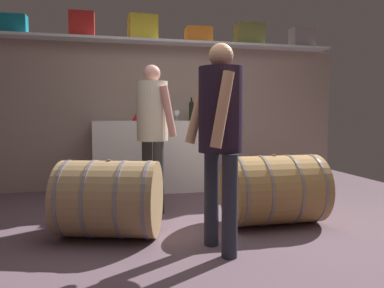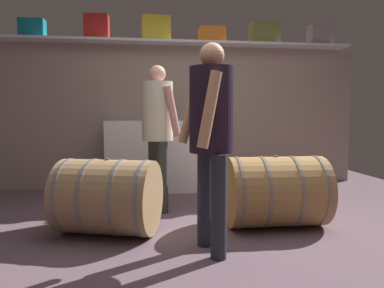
% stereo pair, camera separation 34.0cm
% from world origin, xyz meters
% --- Properties ---
extents(ground_plane, '(6.28, 7.98, 0.02)m').
position_xyz_m(ground_plane, '(0.00, 0.60, -0.01)').
color(ground_plane, '#634D58').
extents(back_wall_panel, '(5.08, 0.10, 1.97)m').
position_xyz_m(back_wall_panel, '(0.00, 2.39, 0.98)').
color(back_wall_panel, gray).
rests_on(back_wall_panel, ground).
extents(high_shelf_board, '(4.67, 0.40, 0.03)m').
position_xyz_m(high_shelf_board, '(0.00, 2.24, 1.98)').
color(high_shelf_board, silver).
rests_on(high_shelf_board, back_wall_panel).
extents(toolcase_teal, '(0.32, 0.19, 0.24)m').
position_xyz_m(toolcase_teal, '(-1.96, 2.24, 2.12)').
color(toolcase_teal, '#107488').
rests_on(toolcase_teal, high_shelf_board).
extents(toolcase_red, '(0.32, 0.24, 0.32)m').
position_xyz_m(toolcase_red, '(-1.15, 2.24, 2.16)').
color(toolcase_red, red).
rests_on(toolcase_red, high_shelf_board).
extents(toolcase_yellow, '(0.38, 0.31, 0.32)m').
position_xyz_m(toolcase_yellow, '(-0.37, 2.24, 2.16)').
color(toolcase_yellow, gold).
rests_on(toolcase_yellow, high_shelf_board).
extents(toolcase_orange, '(0.36, 0.28, 0.21)m').
position_xyz_m(toolcase_orange, '(0.40, 2.24, 2.10)').
color(toolcase_orange, orange).
rests_on(toolcase_orange, high_shelf_board).
extents(toolcase_olive, '(0.39, 0.25, 0.30)m').
position_xyz_m(toolcase_olive, '(1.15, 2.24, 2.15)').
color(toolcase_olive, olive).
rests_on(toolcase_olive, high_shelf_board).
extents(toolcase_grey, '(0.33, 0.27, 0.29)m').
position_xyz_m(toolcase_grey, '(1.98, 2.24, 2.14)').
color(toolcase_grey, gray).
rests_on(toolcase_grey, high_shelf_board).
extents(work_cabinet, '(1.43, 0.53, 0.93)m').
position_xyz_m(work_cabinet, '(-0.33, 2.06, 0.47)').
color(work_cabinet, white).
rests_on(work_cabinet, ground).
extents(wine_bottle_dark, '(0.07, 0.07, 0.31)m').
position_xyz_m(wine_bottle_dark, '(0.27, 2.12, 1.07)').
color(wine_bottle_dark, black).
rests_on(wine_bottle_dark, work_cabinet).
extents(wine_bottle_green, '(0.08, 0.08, 0.34)m').
position_xyz_m(wine_bottle_green, '(-0.28, 2.06, 1.08)').
color(wine_bottle_green, '#2D5127').
rests_on(wine_bottle_green, work_cabinet).
extents(wine_bottle_amber, '(0.08, 0.08, 0.28)m').
position_xyz_m(wine_bottle_amber, '(-0.15, 2.22, 1.06)').
color(wine_bottle_amber, brown).
rests_on(wine_bottle_amber, work_cabinet).
extents(wine_glass, '(0.09, 0.09, 0.15)m').
position_xyz_m(wine_glass, '(0.05, 2.06, 1.03)').
color(wine_glass, white).
rests_on(wine_glass, work_cabinet).
extents(red_funnel, '(0.11, 0.11, 0.10)m').
position_xyz_m(red_funnel, '(-0.48, 2.17, 0.98)').
color(red_funnel, red).
rests_on(red_funnel, work_cabinet).
extents(wine_barrel_near, '(0.89, 0.66, 0.65)m').
position_xyz_m(wine_barrel_near, '(0.62, 0.31, 0.32)').
color(wine_barrel_near, '#A67A43').
rests_on(wine_barrel_near, ground).
extents(wine_barrel_far, '(0.97, 0.85, 0.65)m').
position_xyz_m(wine_barrel_far, '(-0.88, 0.31, 0.32)').
color(wine_barrel_far, '#9E7C53').
rests_on(wine_barrel_far, ground).
extents(winemaker_pouring, '(0.41, 0.48, 1.54)m').
position_xyz_m(winemaker_pouring, '(-0.09, -0.23, 0.95)').
color(winemaker_pouring, '#282A36').
rests_on(winemaker_pouring, ground).
extents(visitor_tasting, '(0.41, 0.50, 1.53)m').
position_xyz_m(visitor_tasting, '(-0.41, 1.05, 0.94)').
color(visitor_tasting, '#313332').
rests_on(visitor_tasting, ground).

